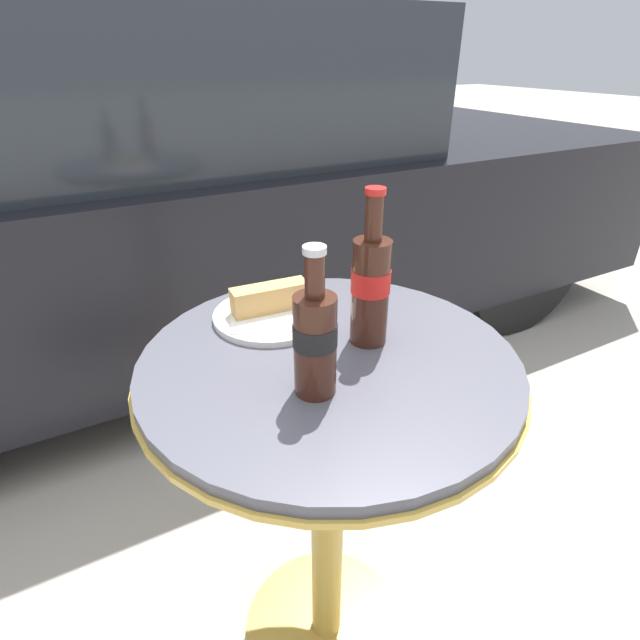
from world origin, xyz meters
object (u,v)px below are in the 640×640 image
object	(u,v)px
bistro_table	(328,448)
parked_car	(181,196)
lunch_plate_near	(272,309)
cola_bottle_right	(371,286)
cola_bottle_left	(315,339)

from	to	relation	value
bistro_table	parked_car	bearing A→B (deg)	84.16
lunch_plate_near	bistro_table	bearing A→B (deg)	-79.66
cola_bottle_right	cola_bottle_left	bearing A→B (deg)	-150.28
cola_bottle_right	parked_car	world-z (taller)	parked_car
parked_car	lunch_plate_near	bearing A→B (deg)	-97.64
cola_bottle_left	lunch_plate_near	bearing A→B (deg)	81.62
bistro_table	lunch_plate_near	size ratio (longest dim) A/B	3.55
cola_bottle_left	lunch_plate_near	distance (m)	0.25
bistro_table	parked_car	size ratio (longest dim) A/B	0.18
cola_bottle_left	lunch_plate_near	size ratio (longest dim) A/B	1.02
bistro_table	cola_bottle_left	xyz separation A→B (m)	(-0.06, -0.07, 0.29)
cola_bottle_right	bistro_table	bearing A→B (deg)	-173.49
lunch_plate_near	parked_car	bearing A→B (deg)	82.36
cola_bottle_right	parked_car	xyz separation A→B (m)	(0.08, 1.61, -0.23)
lunch_plate_near	parked_car	world-z (taller)	parked_car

